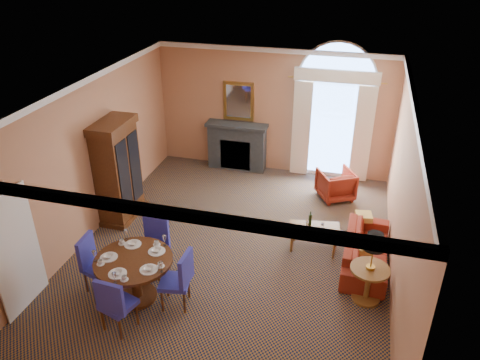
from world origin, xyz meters
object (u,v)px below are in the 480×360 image
(sofa, at_px, (366,250))
(coffee_table, at_px, (314,230))
(armchair, at_px, (336,184))
(dining_table, at_px, (134,269))
(armoire, at_px, (118,172))
(side_table, at_px, (372,260))

(sofa, distance_m, coffee_table, 1.04)
(sofa, height_order, armchair, armchair)
(dining_table, bearing_deg, armoire, 122.56)
(armchair, bearing_deg, sofa, 78.46)
(armoire, height_order, sofa, armoire)
(dining_table, distance_m, armchair, 5.32)
(sofa, height_order, side_table, side_table)
(armoire, height_order, armchair, armoire)
(armoire, distance_m, coffee_table, 4.31)
(armoire, height_order, dining_table, armoire)
(coffee_table, xyz_separation_m, side_table, (1.06, -1.21, 0.39))
(dining_table, bearing_deg, side_table, 14.57)
(dining_table, distance_m, side_table, 3.95)
(armoire, height_order, coffee_table, armoire)
(side_table, bearing_deg, armoire, 165.64)
(dining_table, relative_size, armchair, 1.69)
(sofa, xyz_separation_m, coffee_table, (-1.01, 0.18, 0.16))
(dining_table, height_order, sofa, dining_table)
(armchair, height_order, coffee_table, coffee_table)
(coffee_table, bearing_deg, sofa, -19.70)
(sofa, bearing_deg, dining_table, 119.74)
(armoire, relative_size, side_table, 1.70)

